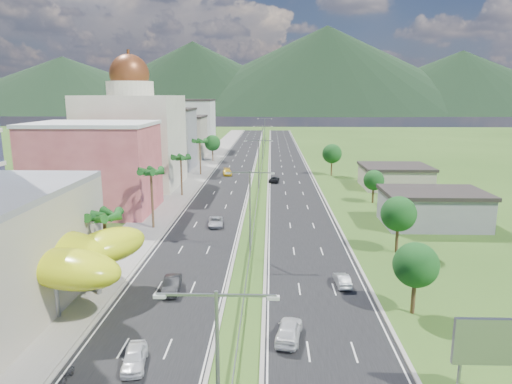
# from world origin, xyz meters

# --- Properties ---
(ground) EXTENTS (500.00, 500.00, 0.00)m
(ground) POSITION_xyz_m (0.00, 0.00, 0.00)
(ground) COLOR #2D5119
(ground) RESTS_ON ground
(road_left) EXTENTS (11.00, 260.00, 0.04)m
(road_left) POSITION_xyz_m (-7.50, 90.00, 0.02)
(road_left) COLOR black
(road_left) RESTS_ON ground
(road_right) EXTENTS (11.00, 260.00, 0.04)m
(road_right) POSITION_xyz_m (7.50, 90.00, 0.02)
(road_right) COLOR black
(road_right) RESTS_ON ground
(sidewalk_left) EXTENTS (7.00, 260.00, 0.12)m
(sidewalk_left) POSITION_xyz_m (-17.00, 90.00, 0.06)
(sidewalk_left) COLOR gray
(sidewalk_left) RESTS_ON ground
(median_guardrail) EXTENTS (0.10, 216.06, 0.76)m
(median_guardrail) POSITION_xyz_m (0.00, 71.99, 0.62)
(median_guardrail) COLOR gray
(median_guardrail) RESTS_ON ground
(streetlight_median_a) EXTENTS (6.04, 0.25, 11.00)m
(streetlight_median_a) POSITION_xyz_m (0.00, -25.00, 6.75)
(streetlight_median_a) COLOR gray
(streetlight_median_a) RESTS_ON ground
(streetlight_median_b) EXTENTS (6.04, 0.25, 11.00)m
(streetlight_median_b) POSITION_xyz_m (0.00, 10.00, 6.75)
(streetlight_median_b) COLOR gray
(streetlight_median_b) RESTS_ON ground
(streetlight_median_c) EXTENTS (6.04, 0.25, 11.00)m
(streetlight_median_c) POSITION_xyz_m (0.00, 50.00, 6.75)
(streetlight_median_c) COLOR gray
(streetlight_median_c) RESTS_ON ground
(streetlight_median_d) EXTENTS (6.04, 0.25, 11.00)m
(streetlight_median_d) POSITION_xyz_m (0.00, 95.00, 6.75)
(streetlight_median_d) COLOR gray
(streetlight_median_d) RESTS_ON ground
(streetlight_median_e) EXTENTS (6.04, 0.25, 11.00)m
(streetlight_median_e) POSITION_xyz_m (0.00, 140.00, 6.75)
(streetlight_median_e) COLOR gray
(streetlight_median_e) RESTS_ON ground
(lime_canopy) EXTENTS (18.00, 15.00, 7.40)m
(lime_canopy) POSITION_xyz_m (-20.00, -4.00, 4.99)
(lime_canopy) COLOR #D4E216
(lime_canopy) RESTS_ON ground
(pink_shophouse) EXTENTS (20.00, 15.00, 15.00)m
(pink_shophouse) POSITION_xyz_m (-28.00, 32.00, 7.50)
(pink_shophouse) COLOR #B64A4E
(pink_shophouse) RESTS_ON ground
(domed_building) EXTENTS (20.00, 20.00, 28.70)m
(domed_building) POSITION_xyz_m (-28.00, 55.00, 11.35)
(domed_building) COLOR beige
(domed_building) RESTS_ON ground
(midrise_grey) EXTENTS (16.00, 15.00, 16.00)m
(midrise_grey) POSITION_xyz_m (-27.00, 80.00, 8.00)
(midrise_grey) COLOR gray
(midrise_grey) RESTS_ON ground
(midrise_beige) EXTENTS (16.00, 15.00, 13.00)m
(midrise_beige) POSITION_xyz_m (-27.00, 102.00, 6.50)
(midrise_beige) COLOR #A69F89
(midrise_beige) RESTS_ON ground
(midrise_white) EXTENTS (16.00, 15.00, 18.00)m
(midrise_white) POSITION_xyz_m (-27.00, 125.00, 9.00)
(midrise_white) COLOR silver
(midrise_white) RESTS_ON ground
(billboard) EXTENTS (5.20, 0.35, 6.20)m
(billboard) POSITION_xyz_m (17.00, -18.00, 4.42)
(billboard) COLOR gray
(billboard) RESTS_ON ground
(shed_near) EXTENTS (15.00, 10.00, 5.00)m
(shed_near) POSITION_xyz_m (28.00, 25.00, 2.50)
(shed_near) COLOR gray
(shed_near) RESTS_ON ground
(shed_far) EXTENTS (14.00, 12.00, 4.40)m
(shed_far) POSITION_xyz_m (30.00, 55.00, 2.20)
(shed_far) COLOR #A69F89
(shed_far) RESTS_ON ground
(palm_tree_b) EXTENTS (3.60, 3.60, 8.10)m
(palm_tree_b) POSITION_xyz_m (-15.50, 2.00, 7.06)
(palm_tree_b) COLOR #47301C
(palm_tree_b) RESTS_ON ground
(palm_tree_c) EXTENTS (3.60, 3.60, 9.60)m
(palm_tree_c) POSITION_xyz_m (-15.50, 22.00, 8.50)
(palm_tree_c) COLOR #47301C
(palm_tree_c) RESTS_ON ground
(palm_tree_d) EXTENTS (3.60, 3.60, 8.60)m
(palm_tree_d) POSITION_xyz_m (-15.50, 45.00, 7.54)
(palm_tree_d) COLOR #47301C
(palm_tree_d) RESTS_ON ground
(palm_tree_e) EXTENTS (3.60, 3.60, 9.40)m
(palm_tree_e) POSITION_xyz_m (-15.50, 70.00, 8.31)
(palm_tree_e) COLOR #47301C
(palm_tree_e) RESTS_ON ground
(leafy_tree_lfar) EXTENTS (4.90, 4.90, 8.05)m
(leafy_tree_lfar) POSITION_xyz_m (-15.50, 95.00, 5.58)
(leafy_tree_lfar) COLOR #47301C
(leafy_tree_lfar) RESTS_ON ground
(leafy_tree_ra) EXTENTS (4.20, 4.20, 6.90)m
(leafy_tree_ra) POSITION_xyz_m (16.00, -5.00, 4.78)
(leafy_tree_ra) COLOR #47301C
(leafy_tree_ra) RESTS_ON ground
(leafy_tree_rb) EXTENTS (4.55, 4.55, 7.47)m
(leafy_tree_rb) POSITION_xyz_m (19.00, 12.00, 5.18)
(leafy_tree_rb) COLOR #47301C
(leafy_tree_rb) RESTS_ON ground
(leafy_tree_rc) EXTENTS (3.85, 3.85, 6.33)m
(leafy_tree_rc) POSITION_xyz_m (22.00, 40.00, 4.37)
(leafy_tree_rc) COLOR #47301C
(leafy_tree_rc) RESTS_ON ground
(leafy_tree_rd) EXTENTS (4.90, 4.90, 8.05)m
(leafy_tree_rd) POSITION_xyz_m (18.00, 70.00, 5.58)
(leafy_tree_rd) COLOR #47301C
(leafy_tree_rd) RESTS_ON ground
(mountain_ridge) EXTENTS (860.00, 140.00, 90.00)m
(mountain_ridge) POSITION_xyz_m (60.00, 450.00, 0.00)
(mountain_ridge) COLOR black
(mountain_ridge) RESTS_ON ground
(car_white_near_left) EXTENTS (2.30, 4.40, 1.43)m
(car_white_near_left) POSITION_xyz_m (-7.63, -14.46, 0.75)
(car_white_near_left) COLOR white
(car_white_near_left) RESTS_ON road_left
(car_dark_left) EXTENTS (2.00, 4.76, 1.53)m
(car_dark_left) POSITION_xyz_m (-7.65, -1.08, 0.80)
(car_dark_left) COLOR black
(car_dark_left) RESTS_ON road_left
(car_silver_mid_left) EXTENTS (2.66, 5.01, 1.34)m
(car_silver_mid_left) POSITION_xyz_m (-6.01, 23.37, 0.71)
(car_silver_mid_left) COLOR #ADAFB5
(car_silver_mid_left) RESTS_ON road_left
(car_yellow_far_left) EXTENTS (2.89, 5.53, 1.53)m
(car_yellow_far_left) POSITION_xyz_m (-8.57, 69.48, 0.80)
(car_yellow_far_left) COLOR gold
(car_yellow_far_left) RESTS_ON road_left
(car_white_near_right) EXTENTS (2.74, 5.10, 1.65)m
(car_white_near_right) POSITION_xyz_m (4.18, -10.19, 0.86)
(car_white_near_right) COLOR white
(car_white_near_right) RESTS_ON road_right
(car_silver_right) EXTENTS (1.56, 3.92, 1.27)m
(car_silver_right) POSITION_xyz_m (10.33, 1.06, 0.67)
(car_silver_right) COLOR #9DA1A4
(car_silver_right) RESTS_ON road_right
(car_dark_far_right) EXTENTS (2.70, 4.87, 1.29)m
(car_dark_far_right) POSITION_xyz_m (3.35, 60.35, 0.69)
(car_dark_far_right) COLOR black
(car_dark_far_right) RESTS_ON road_right
(motorcycle) EXTENTS (0.73, 2.15, 1.36)m
(motorcycle) POSITION_xyz_m (-11.83, -16.45, 0.72)
(motorcycle) COLOR black
(motorcycle) RESTS_ON road_left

